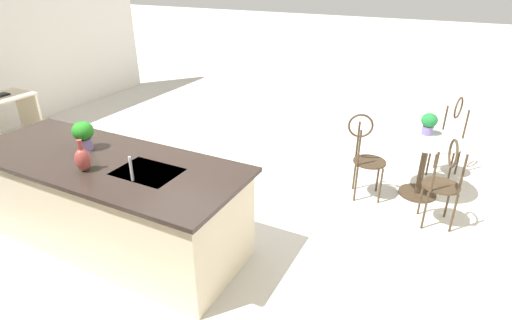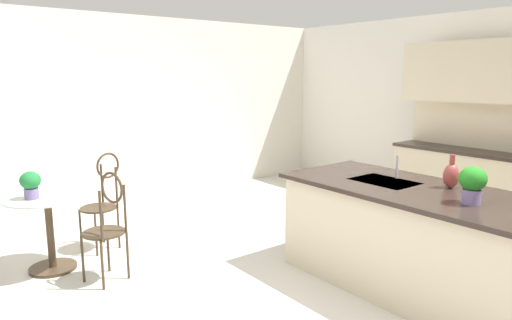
{
  "view_description": "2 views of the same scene",
  "coord_description": "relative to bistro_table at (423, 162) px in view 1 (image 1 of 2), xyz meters",
  "views": [
    {
      "loc": [
        -2.51,
        3.19,
        2.54
      ],
      "look_at": [
        -1.1,
        0.43,
        1.04
      ],
      "focal_mm": 28.39,
      "sensor_mm": 36.0,
      "label": 1
    },
    {
      "loc": [
        2.22,
        -2.56,
        1.88
      ],
      "look_at": [
        -1.01,
        -0.03,
        1.1
      ],
      "focal_mm": 32.29,
      "sensor_mm": 36.0,
      "label": 2
    }
  ],
  "objects": [
    {
      "name": "chair_near_window",
      "position": [
        -0.25,
        0.61,
        0.13
      ],
      "size": [
        0.47,
        0.52,
        1.04
      ],
      "color": "#3D2D1E",
      "rests_on": "ground"
    },
    {
      "name": "chair_by_island",
      "position": [
        -0.22,
        -0.74,
        0.13
      ],
      "size": [
        0.46,
        0.52,
        1.04
      ],
      "color": "#3D2D1E",
      "rests_on": "ground"
    },
    {
      "name": "sink_faucet",
      "position": [
        2.06,
        2.56,
        0.58
      ],
      "size": [
        0.02,
        0.02,
        0.22
      ],
      "primitive_type": "cylinder",
      "color": "#B2B5BA",
      "rests_on": "kitchen_island"
    },
    {
      "name": "vase_on_counter",
      "position": [
        2.56,
        2.61,
        0.58
      ],
      "size": [
        0.13,
        0.13,
        0.29
      ],
      "color": "#993D38",
      "rests_on": "kitchen_island"
    },
    {
      "name": "ground_plane",
      "position": [
        2.31,
        1.53,
        -0.45
      ],
      "size": [
        40.0,
        40.0,
        0.0
      ],
      "primitive_type": "plane",
      "color": "beige"
    },
    {
      "name": "potted_plant_on_table",
      "position": [
        0.03,
        -0.14,
        0.44
      ],
      "size": [
        0.18,
        0.18,
        0.26
      ],
      "color": "#7A669E",
      "rests_on": "bistro_table"
    },
    {
      "name": "chair_toward_desk",
      "position": [
        0.61,
        0.34,
        0.13
      ],
      "size": [
        0.52,
        0.48,
        1.04
      ],
      "color": "#3D2D1E",
      "rests_on": "ground"
    },
    {
      "name": "potted_plant_counter_near",
      "position": [
        2.91,
        2.28,
        0.63
      ],
      "size": [
        0.2,
        0.2,
        0.28
      ],
      "color": "#7A669E",
      "rests_on": "kitchen_island"
    },
    {
      "name": "bistro_table",
      "position": [
        0.0,
        0.0,
        0.0
      ],
      "size": [
        0.8,
        0.8,
        0.74
      ],
      "color": "#3D2D1E",
      "rests_on": "ground"
    },
    {
      "name": "kitchen_island",
      "position": [
        2.61,
        2.38,
        0.02
      ],
      "size": [
        2.8,
        1.06,
        0.92
      ],
      "color": "beige",
      "rests_on": "ground"
    }
  ]
}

